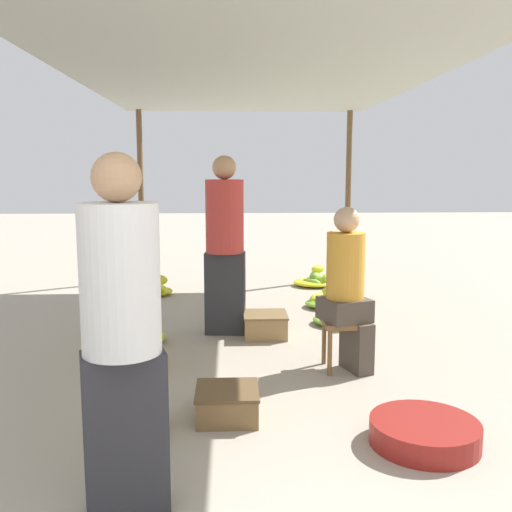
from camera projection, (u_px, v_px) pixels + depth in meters
The scene contains 17 objects.
canopy_post_back_left at pixel (141, 197), 8.19m from camera, with size 0.08×0.08×2.44m, color brown.
canopy_post_back_right at pixel (348, 196), 8.32m from camera, with size 0.08×0.08×2.44m, color brown.
canopy_tarp at pixel (254, 71), 5.06m from camera, with size 3.40×6.49×0.04m, color #9EA399.
vendor_foreground at pixel (122, 333), 2.54m from camera, with size 0.44×0.44×1.66m.
stool at pixel (344, 330), 4.54m from camera, with size 0.34×0.34×0.40m.
vendor_seated at pixel (347, 287), 4.48m from camera, with size 0.43×0.43×1.30m.
basin_black at pixel (424, 433), 3.31m from camera, with size 0.63×0.63×0.14m.
banana_pile_left_0 at pixel (134, 418), 3.48m from camera, with size 0.43×0.52×0.22m.
banana_pile_left_1 at pixel (132, 332), 5.26m from camera, with size 0.59×0.63×0.32m.
banana_pile_left_2 at pixel (139, 358), 4.57m from camera, with size 0.46×0.43×0.24m.
banana_pile_left_3 at pixel (156, 288), 7.30m from camera, with size 0.42×0.46×0.26m.
banana_pile_right_0 at pixel (316, 280), 7.90m from camera, with size 0.59×0.54×0.29m.
banana_pile_right_1 at pixel (344, 318), 5.91m from camera, with size 0.66×0.59×0.16m.
banana_pile_right_2 at pixel (329, 302), 6.62m from camera, with size 0.55×0.66×0.26m.
crate_near at pixel (265, 325), 5.49m from camera, with size 0.42×0.42×0.22m.
crate_mid at pixel (227, 403), 3.66m from camera, with size 0.40×0.40×0.20m.
shopper_walking_mid at pixel (225, 243), 5.48m from camera, with size 0.40×0.40×1.73m.
Camera 1 is at (-0.22, -1.90, 1.57)m, focal length 40.00 mm.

